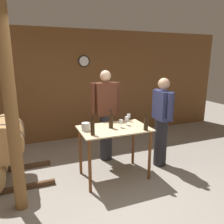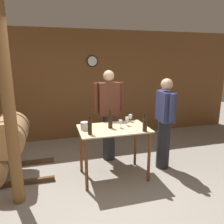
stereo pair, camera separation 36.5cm
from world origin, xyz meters
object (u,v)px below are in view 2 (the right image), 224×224
object	(u,v)px
wine_bottle_center	(145,125)
ice_bucket	(85,126)
wine_bottle_left	(110,121)
wine_glass_near_right	(130,117)
wooden_post	(9,111)
wine_glass_near_left	(120,122)
wine_glass_near_center	(127,119)
wine_bottle_far_left	(90,128)
person_host	(109,114)
person_visitor_with_scarf	(165,122)

from	to	relation	value
wine_bottle_center	ice_bucket	distance (m)	0.96
wine_bottle_left	wine_glass_near_right	world-z (taller)	wine_bottle_left
wooden_post	wine_bottle_left	bearing A→B (deg)	12.37
wine_glass_near_left	wine_glass_near_right	bearing A→B (deg)	46.55
wooden_post	wine_glass_near_center	distance (m)	1.83
ice_bucket	wine_bottle_left	bearing A→B (deg)	-1.81
wine_bottle_center	wine_glass_near_right	distance (m)	0.57
wine_bottle_far_left	person_host	size ratio (longest dim) A/B	0.15
wooden_post	person_host	xyz separation A→B (m)	(1.60, 0.99, -0.40)
wine_glass_near_left	person_host	world-z (taller)	person_host
wine_glass_near_left	person_host	bearing A→B (deg)	90.70
ice_bucket	person_visitor_with_scarf	bearing A→B (deg)	1.71
wine_bottle_left	wine_glass_near_center	size ratio (longest dim) A/B	2.07
wine_bottle_far_left	ice_bucket	bearing A→B (deg)	100.51
wine_bottle_far_left	wine_bottle_center	world-z (taller)	wine_bottle_center
wine_bottle_center	person_host	bearing A→B (deg)	108.53
wooden_post	ice_bucket	size ratio (longest dim) A/B	20.52
wine_glass_near_center	ice_bucket	bearing A→B (deg)	-177.23
wine_bottle_left	wine_bottle_far_left	bearing A→B (deg)	-149.74
wine_glass_near_right	ice_bucket	world-z (taller)	wine_glass_near_right
wine_glass_near_center	person_host	xyz separation A→B (m)	(-0.16, 0.62, -0.04)
wooden_post	person_visitor_with_scarf	world-z (taller)	wooden_post
wine_glass_near_center	ice_bucket	xyz separation A→B (m)	(-0.74, -0.04, -0.05)
wine_bottle_far_left	wine_glass_near_left	xyz separation A→B (m)	(0.54, 0.18, -0.01)
wine_bottle_left	wine_glass_near_right	bearing A→B (deg)	29.61
wine_bottle_center	wine_glass_near_left	size ratio (longest dim) A/B	2.09
wine_bottle_center	ice_bucket	size ratio (longest dim) A/B	2.18
wine_bottle_far_left	wine_bottle_center	distance (m)	0.87
wine_bottle_far_left	wine_glass_near_left	bearing A→B (deg)	17.94
wine_glass_near_right	person_visitor_with_scarf	size ratio (longest dim) A/B	0.08
wine_bottle_far_left	wooden_post	bearing A→B (deg)	-174.89
ice_bucket	wine_glass_near_right	bearing A→B (deg)	15.40
wine_bottle_left	person_visitor_with_scarf	size ratio (longest dim) A/B	0.19
wine_bottle_left	wine_glass_near_center	world-z (taller)	wine_bottle_left
wooden_post	person_visitor_with_scarf	distance (m)	2.56
wine_bottle_center	person_host	xyz separation A→B (m)	(-0.33, 0.98, -0.04)
wine_glass_near_center	person_visitor_with_scarf	distance (m)	0.73
wine_glass_near_right	person_host	bearing A→B (deg)	125.11
person_visitor_with_scarf	ice_bucket	bearing A→B (deg)	-178.29
ice_bucket	wooden_post	bearing A→B (deg)	-162.08
wine_bottle_far_left	wine_glass_near_center	world-z (taller)	wine_bottle_far_left
wine_glass_near_center	wine_glass_near_left	bearing A→B (deg)	-147.28
wine_bottle_center	wine_glass_near_left	distance (m)	0.41
wine_bottle_center	wine_glass_near_right	size ratio (longest dim) A/B	2.11
wine_glass_near_right	wooden_post	bearing A→B (deg)	-163.23
wine_glass_near_left	wooden_post	bearing A→B (deg)	-170.45
wooden_post	wine_glass_near_center	xyz separation A→B (m)	(1.76, 0.37, -0.35)
wine_glass_near_center	wooden_post	bearing A→B (deg)	-168.22
wooden_post	wine_bottle_center	world-z (taller)	wooden_post
person_host	person_visitor_with_scarf	size ratio (longest dim) A/B	1.07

